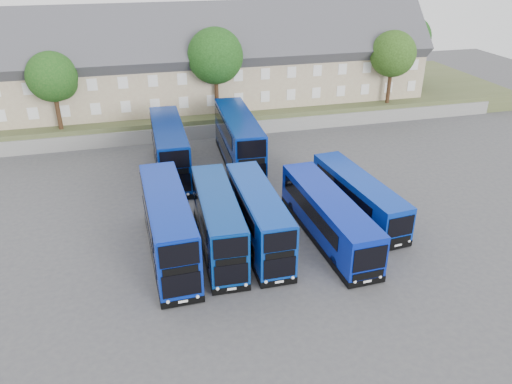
% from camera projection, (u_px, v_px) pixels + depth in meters
% --- Properties ---
extents(ground, '(120.00, 120.00, 0.00)m').
position_uv_depth(ground, '(261.00, 265.00, 32.44)').
color(ground, '#434348').
rests_on(ground, ground).
extents(retaining_wall, '(70.00, 0.40, 1.50)m').
position_uv_depth(retaining_wall, '(202.00, 132.00, 52.84)').
color(retaining_wall, slate).
rests_on(retaining_wall, ground).
extents(earth_bank, '(80.00, 20.00, 2.00)m').
position_uv_depth(earth_bank, '(189.00, 103.00, 61.38)').
color(earth_bank, '#49542F').
rests_on(earth_bank, ground).
extents(terrace_row, '(54.00, 10.40, 11.20)m').
position_uv_depth(terrace_row, '(191.00, 64.00, 55.40)').
color(terrace_row, tan).
rests_on(terrace_row, earth_bank).
extents(dd_front_left, '(2.82, 11.16, 4.41)m').
position_uv_depth(dd_front_left, '(168.00, 227.00, 32.43)').
color(dd_front_left, '#082399').
rests_on(dd_front_left, ground).
extents(dd_front_mid, '(2.73, 10.30, 4.06)m').
position_uv_depth(dd_front_mid, '(218.00, 223.00, 33.23)').
color(dd_front_mid, navy).
rests_on(dd_front_mid, ground).
extents(dd_front_right, '(2.36, 10.17, 4.03)m').
position_uv_depth(dd_front_right, '(258.00, 219.00, 33.79)').
color(dd_front_right, '#08329A').
rests_on(dd_front_right, ground).
extents(dd_rear_left, '(2.80, 11.48, 4.55)m').
position_uv_depth(dd_rear_left, '(170.00, 150.00, 44.23)').
color(dd_rear_left, navy).
rests_on(dd_rear_left, ground).
extents(dd_rear_right, '(3.20, 12.01, 4.73)m').
position_uv_depth(dd_rear_right, '(239.00, 141.00, 46.02)').
color(dd_rear_right, navy).
rests_on(dd_rear_right, ground).
extents(coach_east_a, '(3.01, 12.05, 3.27)m').
position_uv_depth(coach_east_a, '(328.00, 218.00, 34.71)').
color(coach_east_a, '#0921A5').
rests_on(coach_east_a, ground).
extents(coach_east_b, '(3.36, 11.10, 2.99)m').
position_uv_depth(coach_east_b, '(358.00, 197.00, 37.85)').
color(coach_east_b, '#082EA4').
rests_on(coach_east_b, ground).
extents(tree_west, '(4.80, 4.80, 7.65)m').
position_uv_depth(tree_west, '(54.00, 78.00, 47.84)').
color(tree_west, '#382314').
rests_on(tree_west, earth_bank).
extents(tree_mid, '(5.76, 5.76, 9.18)m').
position_uv_depth(tree_mid, '(217.00, 58.00, 51.42)').
color(tree_mid, '#382314').
rests_on(tree_mid, earth_bank).
extents(tree_east, '(5.12, 5.12, 8.16)m').
position_uv_depth(tree_east, '(393.00, 55.00, 55.80)').
color(tree_east, '#382314').
rests_on(tree_east, earth_bank).
extents(tree_far, '(5.44, 5.44, 8.67)m').
position_uv_depth(tree_far, '(409.00, 39.00, 63.05)').
color(tree_far, '#382314').
rests_on(tree_far, earth_bank).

